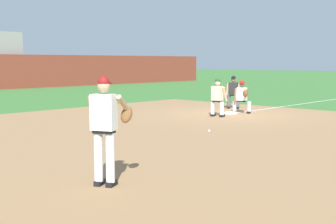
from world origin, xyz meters
The scene contains 9 objects.
ground_plane centered at (0.00, 0.00, 0.00)m, with size 160.00×160.00×0.00m, color #3D7533.
infield_dirt_patch centered at (-5.16, -2.40, 0.00)m, with size 18.00×18.00×0.01m, color #9E754C.
foul_line_stripe centered at (8.15, 0.00, 0.01)m, with size 16.30×0.10×0.00m, color white.
first_base_bag centered at (0.00, 0.00, 0.04)m, with size 0.38×0.38×0.09m, color white.
baseball centered at (-4.33, -2.32, 0.04)m, with size 0.07×0.07×0.07m, color white.
pitcher centered at (-10.27, -4.79, 1.06)m, with size 0.83×0.59×1.86m.
first_baseman centered at (0.52, -0.18, 0.73)m, with size 0.84×0.97×1.34m.
baserunner centered at (-1.07, -0.15, 0.79)m, with size 0.49×0.63×1.46m.
umpire centered at (1.83, 1.17, 0.79)m, with size 0.60×0.67×1.46m.
Camera 1 is at (-15.21, -10.85, 2.11)m, focal length 50.00 mm.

